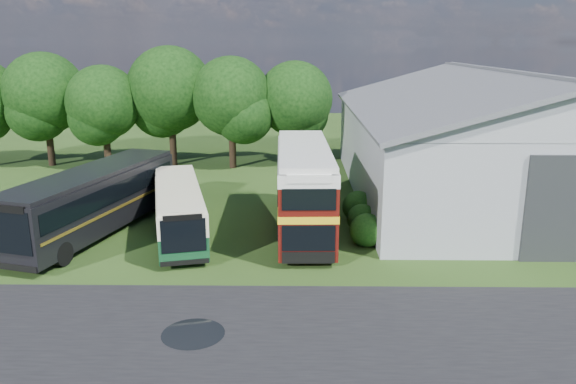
{
  "coord_description": "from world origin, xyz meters",
  "views": [
    {
      "loc": [
        2.02,
        -20.48,
        9.8
      ],
      "look_at": [
        1.65,
        8.0,
        2.19
      ],
      "focal_mm": 35.0,
      "sensor_mm": 36.0,
      "label": 1
    }
  ],
  "objects_px": {
    "storage_shed": "(494,132)",
    "bus_dark_single": "(94,200)",
    "bus_maroon_double": "(304,189)",
    "bus_green_single": "(179,209)"
  },
  "relations": [
    {
      "from": "storage_shed",
      "to": "bus_green_single",
      "type": "height_order",
      "value": "storage_shed"
    },
    {
      "from": "bus_dark_single",
      "to": "storage_shed",
      "type": "bearing_deg",
      "value": 34.92
    },
    {
      "from": "storage_shed",
      "to": "bus_dark_single",
      "type": "xyz_separation_m",
      "value": [
        -23.52,
        -8.33,
        -2.35
      ]
    },
    {
      "from": "bus_maroon_double",
      "to": "bus_dark_single",
      "type": "height_order",
      "value": "bus_maroon_double"
    },
    {
      "from": "bus_maroon_double",
      "to": "storage_shed",
      "type": "bearing_deg",
      "value": 30.72
    },
    {
      "from": "storage_shed",
      "to": "bus_dark_single",
      "type": "height_order",
      "value": "storage_shed"
    },
    {
      "from": "bus_maroon_double",
      "to": "bus_dark_single",
      "type": "distance_m",
      "value": 11.02
    },
    {
      "from": "bus_green_single",
      "to": "bus_dark_single",
      "type": "relative_size",
      "value": 0.8
    },
    {
      "from": "bus_green_single",
      "to": "bus_dark_single",
      "type": "xyz_separation_m",
      "value": [
        -4.5,
        0.32,
        0.37
      ]
    },
    {
      "from": "storage_shed",
      "to": "bus_green_single",
      "type": "relative_size",
      "value": 2.46
    }
  ]
}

